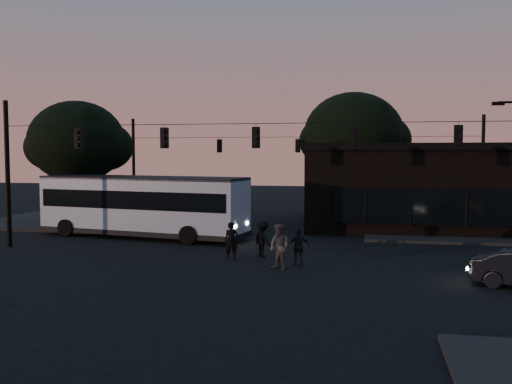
% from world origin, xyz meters
% --- Properties ---
extents(ground, '(120.00, 120.00, 0.00)m').
position_xyz_m(ground, '(0.00, 0.00, 0.00)').
color(ground, black).
rests_on(ground, ground).
extents(sidewalk_far_right, '(14.00, 10.00, 0.15)m').
position_xyz_m(sidewalk_far_right, '(12.00, 14.00, 0.07)').
color(sidewalk_far_right, black).
rests_on(sidewalk_far_right, ground).
extents(sidewalk_far_left, '(14.00, 10.00, 0.15)m').
position_xyz_m(sidewalk_far_left, '(-14.00, 14.00, 0.07)').
color(sidewalk_far_left, black).
rests_on(sidewalk_far_left, ground).
extents(building, '(15.40, 10.41, 5.40)m').
position_xyz_m(building, '(9.00, 15.97, 2.71)').
color(building, black).
rests_on(building, ground).
extents(tree_behind, '(7.60, 7.60, 9.43)m').
position_xyz_m(tree_behind, '(4.00, 22.00, 6.19)').
color(tree_behind, black).
rests_on(tree_behind, ground).
extents(tree_left, '(6.40, 6.40, 8.30)m').
position_xyz_m(tree_left, '(-14.00, 13.00, 5.57)').
color(tree_left, black).
rests_on(tree_left, ground).
extents(signal_rig_near, '(26.24, 0.30, 7.50)m').
position_xyz_m(signal_rig_near, '(0.00, 4.00, 4.45)').
color(signal_rig_near, black).
rests_on(signal_rig_near, ground).
extents(signal_rig_far, '(26.24, 0.30, 7.50)m').
position_xyz_m(signal_rig_far, '(0.00, 20.00, 4.20)').
color(signal_rig_far, black).
rests_on(signal_rig_far, ground).
extents(bus, '(12.68, 4.98, 3.49)m').
position_xyz_m(bus, '(-7.50, 8.41, 1.96)').
color(bus, '#98A7C2').
rests_on(bus, ground).
extents(pedestrian_a, '(0.69, 0.51, 1.72)m').
position_xyz_m(pedestrian_a, '(-0.86, 2.61, 0.86)').
color(pedestrian_a, black).
rests_on(pedestrian_a, ground).
extents(pedestrian_b, '(1.18, 1.14, 1.91)m').
position_xyz_m(pedestrian_b, '(1.59, 0.90, 0.95)').
color(pedestrian_b, '#4B4444').
rests_on(pedestrian_b, ground).
extents(pedestrian_c, '(1.03, 0.59, 1.65)m').
position_xyz_m(pedestrian_c, '(2.29, 1.82, 0.82)').
color(pedestrian_c, black).
rests_on(pedestrian_c, ground).
extents(pedestrian_d, '(1.22, 1.21, 1.69)m').
position_xyz_m(pedestrian_d, '(0.40, 3.58, 0.85)').
color(pedestrian_d, black).
rests_on(pedestrian_d, ground).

